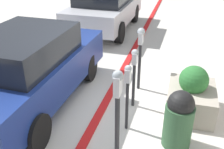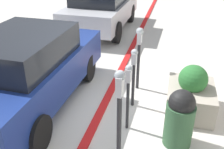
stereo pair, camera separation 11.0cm
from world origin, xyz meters
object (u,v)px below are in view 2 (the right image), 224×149
Objects in this scene: parking_meter_fourth at (139,47)px; parked_car_middle at (28,69)px; parking_meter_middle at (134,68)px; planter_box at (191,94)px; parking_meter_nearest at (119,101)px; parked_car_rear at (102,7)px; trash_bin at (180,118)px; parking_meter_second at (128,86)px.

parked_car_middle is (-1.19, 2.08, -0.22)m from parking_meter_fourth.
parking_meter_fourth is at bearing 1.24° from parking_meter_middle.
parked_car_middle is (-0.53, 3.26, 0.44)m from planter_box.
parking_meter_nearest is 1.05× the size of parking_meter_fourth.
trash_bin is at bearing -151.43° from parked_car_rear.
parking_meter_middle is 0.30× the size of parked_car_rear.
parking_meter_nearest reaches higher than parking_meter_fourth.
parked_car_rear is at bearing 22.98° from parking_meter_middle.
trash_bin is (-1.71, -0.96, -0.53)m from parking_meter_fourth.
parking_meter_fourth is 2.03m from trash_bin.
planter_box is 3.33m from parked_car_middle.
parking_meter_nearest reaches higher than parking_meter_second.
parking_meter_middle is 1.40m from trash_bin.
planter_box is at bearing -11.45° from trash_bin.
parking_meter_fourth is (1.52, 0.05, 0.14)m from parking_meter_second.
parking_meter_second reaches higher than parking_meter_middle.
parking_meter_middle is at bearing 93.91° from planter_box.
parked_car_rear reaches higher than parked_car_middle.
planter_box is at bearing -35.34° from parking_meter_nearest.
parked_car_rear is (4.15, 2.06, -0.19)m from parking_meter_fourth.
parking_meter_fourth reaches higher than parking_meter_second.
parked_car_middle reaches higher than parking_meter_fourth.
parked_car_middle is 3.10m from trash_bin.
parking_meter_fourth is at bearing 1.37° from parking_meter_nearest.
parking_meter_nearest is at bearing 120.48° from trash_bin.
trash_bin is (-0.52, -3.04, -0.30)m from parked_car_middle.
parked_car_middle is at bearing -178.94° from parked_car_rear.
planter_box is 0.28× the size of parked_car_middle.
parked_car_rear is at bearing 1.23° from parked_car_middle.
parking_meter_second is 1.51m from planter_box.
parked_car_rear is (4.81, 3.24, 0.48)m from planter_box.
parking_meter_second is at bearing -178.15° from parking_meter_fourth.
parking_meter_middle is at bearing 1.44° from parking_meter_nearest.
parking_meter_second is 1.14× the size of planter_box.
planter_box is (1.58, -1.12, -0.67)m from parking_meter_nearest.
parked_car_rear reaches higher than planter_box.
parking_meter_nearest reaches higher than trash_bin.
parked_car_middle is 0.96× the size of parked_car_rear.
parked_car_middle is at bearing 80.38° from trash_bin.
parking_meter_middle is 1.12× the size of planter_box.
parking_meter_middle is 1.27m from planter_box.
parking_meter_second is 0.31× the size of parked_car_middle.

